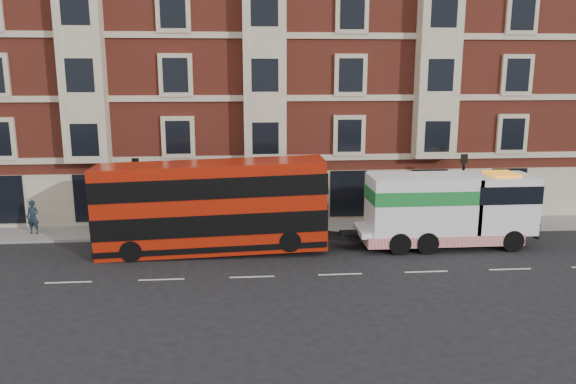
# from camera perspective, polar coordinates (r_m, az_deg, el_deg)

# --- Properties ---
(ground) EXTENTS (120.00, 120.00, 0.00)m
(ground) POSITION_cam_1_polar(r_m,az_deg,el_deg) (25.44, -3.69, -8.61)
(ground) COLOR black
(ground) RESTS_ON ground
(sidewalk) EXTENTS (90.00, 3.00, 0.15)m
(sidewalk) POSITION_cam_1_polar(r_m,az_deg,el_deg) (32.54, -3.95, -3.81)
(sidewalk) COLOR slate
(sidewalk) RESTS_ON ground
(victorian_terrace) EXTENTS (45.00, 12.00, 20.40)m
(victorian_terrace) POSITION_cam_1_polar(r_m,az_deg,el_deg) (38.81, -3.59, 13.69)
(victorian_terrace) COLOR maroon
(victorian_terrace) RESTS_ON ground
(lamp_post_west) EXTENTS (0.35, 0.15, 4.35)m
(lamp_post_west) POSITION_cam_1_polar(r_m,az_deg,el_deg) (31.17, -15.08, 0.01)
(lamp_post_west) COLOR black
(lamp_post_west) RESTS_ON sidewalk
(lamp_post_east) EXTENTS (0.35, 0.15, 4.35)m
(lamp_post_east) POSITION_cam_1_polar(r_m,az_deg,el_deg) (33.05, 17.30, 0.55)
(lamp_post_east) COLOR black
(lamp_post_east) RESTS_ON sidewalk
(double_decker_bus) EXTENTS (11.39, 2.61, 4.61)m
(double_decker_bus) POSITION_cam_1_polar(r_m,az_deg,el_deg) (28.34, -7.77, -1.36)
(double_decker_bus) COLOR #A61B09
(double_decker_bus) RESTS_ON ground
(tow_truck) EXTENTS (9.12, 2.70, 3.80)m
(tow_truck) POSITION_cam_1_polar(r_m,az_deg,el_deg) (30.28, 15.69, -1.66)
(tow_truck) COLOR white
(tow_truck) RESTS_ON ground
(pedestrian) EXTENTS (0.76, 0.56, 1.90)m
(pedestrian) POSITION_cam_1_polar(r_m,az_deg,el_deg) (34.18, -24.49, -2.34)
(pedestrian) COLOR #16242D
(pedestrian) RESTS_ON sidewalk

